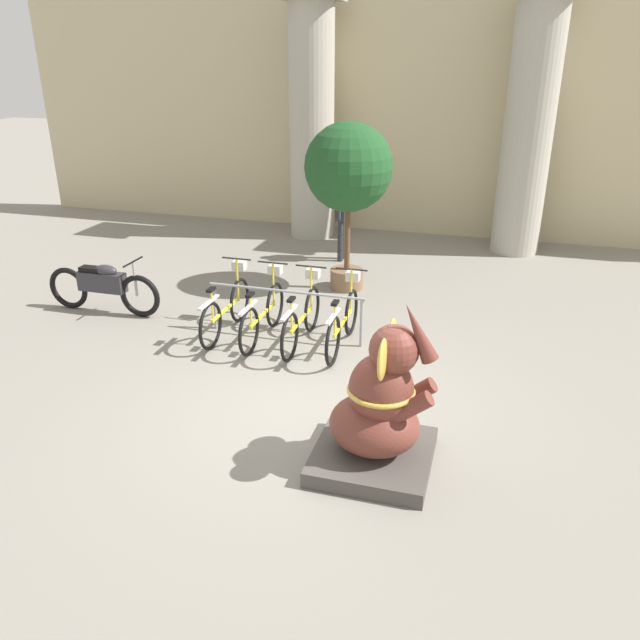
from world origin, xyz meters
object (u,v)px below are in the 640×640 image
at_px(bicycle_3, 343,321).
at_px(motorcycle, 103,286).
at_px(person_pedestrian, 342,211).
at_px(bicycle_2, 302,318).
at_px(potted_tree, 348,171).
at_px(elephant_statue, 379,412).
at_px(bicycle_1, 263,313).
at_px(bicycle_0, 227,308).

distance_m(bicycle_3, motorcycle, 4.14).
height_order(bicycle_3, person_pedestrian, person_pedestrian).
bearing_deg(bicycle_3, person_pedestrian, 104.84).
xyz_separation_m(bicycle_2, potted_tree, (0.06, 2.50, 1.71)).
height_order(elephant_statue, potted_tree, potted_tree).
xyz_separation_m(person_pedestrian, potted_tree, (0.52, -1.63, 1.08)).
xyz_separation_m(bicycle_1, person_pedestrian, (0.15, 4.12, 0.63)).
distance_m(bicycle_3, elephant_statue, 2.87).
height_order(bicycle_1, bicycle_2, same).
relative_size(motorcycle, potted_tree, 0.70).
xyz_separation_m(elephant_statue, potted_tree, (-1.61, 5.11, 1.49)).
xyz_separation_m(elephant_statue, motorcycle, (-5.19, 2.86, -0.17)).
relative_size(bicycle_1, person_pedestrian, 1.03).
distance_m(bicycle_2, bicycle_3, 0.62).
height_order(bicycle_2, person_pedestrian, person_pedestrian).
relative_size(motorcycle, person_pedestrian, 1.20).
xyz_separation_m(bicycle_1, motorcycle, (-2.91, 0.24, 0.05)).
height_order(bicycle_0, motorcycle, bicycle_0).
xyz_separation_m(bicycle_0, person_pedestrian, (0.76, 4.08, 0.63)).
height_order(bicycle_1, motorcycle, bicycle_1).
bearing_deg(bicycle_2, bicycle_1, 179.03).
xyz_separation_m(elephant_statue, person_pedestrian, (-2.13, 6.74, 0.41)).
bearing_deg(bicycle_1, bicycle_3, 1.61).
height_order(motorcycle, potted_tree, potted_tree).
bearing_deg(bicycle_0, potted_tree, 62.41).
bearing_deg(bicycle_3, motorcycle, 177.18).
relative_size(bicycle_0, elephant_statue, 0.95).
height_order(person_pedestrian, potted_tree, potted_tree).
bearing_deg(bicycle_1, potted_tree, 74.94).
relative_size(bicycle_0, bicycle_3, 1.00).
height_order(bicycle_2, motorcycle, bicycle_2).
bearing_deg(bicycle_3, bicycle_1, -178.39).
height_order(bicycle_3, potted_tree, potted_tree).
xyz_separation_m(bicycle_2, elephant_statue, (1.66, -2.61, 0.22)).
bearing_deg(person_pedestrian, bicycle_1, -92.04).
height_order(bicycle_0, potted_tree, potted_tree).
xyz_separation_m(bicycle_2, motorcycle, (-3.53, 0.25, 0.05)).
distance_m(bicycle_0, motorcycle, 2.31).
bearing_deg(bicycle_1, bicycle_0, 176.81).
bearing_deg(elephant_statue, bicycle_2, 122.50).
distance_m(motorcycle, potted_tree, 4.55).
bearing_deg(bicycle_1, elephant_statue, -49.03).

